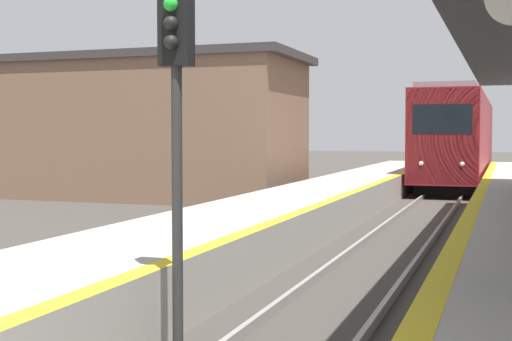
# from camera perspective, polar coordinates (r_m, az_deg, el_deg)

# --- Properties ---
(train) EXTENTS (2.74, 22.61, 4.53)m
(train) POSITION_cam_1_polar(r_m,az_deg,el_deg) (38.85, 16.03, 2.52)
(train) COLOR black
(train) RESTS_ON ground
(signal_near) EXTENTS (0.36, 0.31, 4.16)m
(signal_near) POSITION_cam_1_polar(r_m,az_deg,el_deg) (7.87, -6.41, 5.84)
(signal_near) COLOR #2D2D2D
(signal_near) RESTS_ON ground
(station_building) EXTENTS (14.35, 5.61, 5.54)m
(station_building) POSITION_cam_1_polar(r_m,az_deg,el_deg) (28.96, -10.35, 3.43)
(station_building) COLOR brown
(station_building) RESTS_ON ground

